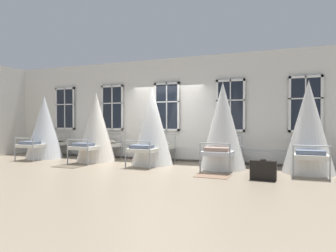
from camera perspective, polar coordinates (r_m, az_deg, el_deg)
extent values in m
plane|color=gray|center=(9.40, -2.53, -7.13)|extent=(23.59, 23.59, 0.00)
cube|color=silver|center=(10.34, 0.01, 3.12)|extent=(12.80, 0.10, 3.43)
cube|color=black|center=(12.47, -18.68, 3.09)|extent=(0.91, 0.02, 1.62)
cube|color=silver|center=(12.46, -18.67, -0.47)|extent=(0.91, 0.06, 0.07)
cube|color=silver|center=(12.52, -18.70, 6.64)|extent=(0.91, 0.06, 0.07)
cube|color=silver|center=(12.74, -20.12, 3.04)|extent=(0.07, 0.06, 1.62)
cube|color=silver|center=(12.20, -17.19, 3.15)|extent=(0.07, 0.06, 1.62)
cube|color=silver|center=(12.47, -18.68, 3.09)|extent=(0.04, 0.06, 1.62)
cube|color=silver|center=(12.47, -18.69, 3.84)|extent=(0.91, 0.06, 0.04)
cube|color=black|center=(11.21, -10.37, 3.38)|extent=(0.91, 0.02, 1.62)
cube|color=silver|center=(11.20, -10.35, -0.59)|extent=(0.91, 0.06, 0.07)
cube|color=silver|center=(11.27, -10.38, 7.32)|extent=(0.91, 0.06, 0.07)
cube|color=silver|center=(11.44, -12.14, 3.32)|extent=(0.07, 0.06, 1.62)
cube|color=silver|center=(10.99, -8.52, 3.43)|extent=(0.07, 0.06, 1.62)
cube|color=silver|center=(11.21, -10.37, 3.38)|extent=(0.04, 0.06, 1.62)
cube|color=silver|center=(11.22, -10.37, 4.20)|extent=(0.91, 0.06, 0.04)
cube|color=black|center=(10.24, -0.22, 3.63)|extent=(0.91, 0.02, 1.62)
cube|color=silver|center=(10.24, -0.22, -0.71)|extent=(0.91, 0.06, 0.07)
cube|color=silver|center=(10.31, -0.22, 7.94)|extent=(0.91, 0.06, 0.07)
cube|color=silver|center=(10.41, -2.36, 3.58)|extent=(0.07, 0.06, 1.62)
cube|color=silver|center=(10.10, 1.98, 3.67)|extent=(0.07, 0.06, 1.62)
cube|color=silver|center=(10.24, -0.22, 3.63)|extent=(0.04, 0.06, 1.62)
cube|color=silver|center=(10.25, -0.22, 4.53)|extent=(0.91, 0.06, 0.04)
cube|color=black|center=(9.66, 11.58, 3.77)|extent=(0.91, 0.02, 1.62)
cube|color=silver|center=(9.65, 11.57, -0.83)|extent=(0.91, 0.06, 0.07)
cube|color=silver|center=(9.73, 11.60, 8.34)|extent=(0.91, 0.06, 0.07)
cube|color=silver|center=(9.74, 9.16, 3.75)|extent=(0.07, 0.06, 1.62)
cube|color=silver|center=(9.59, 14.05, 3.78)|extent=(0.07, 0.06, 1.62)
cube|color=silver|center=(9.66, 11.58, 3.77)|extent=(0.04, 0.06, 1.62)
cube|color=silver|center=(9.67, 11.59, 4.73)|extent=(0.91, 0.06, 0.04)
cube|color=black|center=(9.52, 24.30, 3.75)|extent=(0.91, 0.02, 1.62)
cube|color=silver|center=(9.51, 24.27, -0.92)|extent=(0.91, 0.06, 0.07)
cube|color=silver|center=(9.59, 24.34, 8.39)|extent=(0.91, 0.06, 0.07)
cube|color=silver|center=(9.51, 21.78, 3.77)|extent=(0.07, 0.06, 1.62)
cube|color=silver|center=(9.55, 26.82, 3.73)|extent=(0.07, 0.06, 1.62)
cube|color=silver|center=(9.52, 24.30, 3.75)|extent=(0.04, 0.06, 1.62)
cube|color=silver|center=(9.53, 24.31, 4.73)|extent=(0.91, 0.06, 0.04)
cube|color=silver|center=(10.27, -0.26, -5.04)|extent=(9.10, 0.10, 0.36)
cylinder|color=#9EA3A8|center=(12.66, -20.51, -3.09)|extent=(0.04, 0.04, 0.89)
cylinder|color=#9EA3A8|center=(12.18, -17.82, -3.23)|extent=(0.04, 0.04, 0.89)
cylinder|color=#9EA3A8|center=(11.34, -26.67, -3.92)|extent=(0.04, 0.04, 0.76)
cylinder|color=#9EA3A8|center=(10.80, -23.93, -4.14)|extent=(0.04, 0.04, 0.76)
cylinder|color=#9EA3A8|center=(11.98, -23.42, -3.37)|extent=(0.07, 1.86, 0.03)
cylinder|color=#9EA3A8|center=(11.47, -20.69, -3.54)|extent=(0.07, 1.86, 0.03)
cylinder|color=#9EA3A8|center=(12.40, -19.20, -1.12)|extent=(0.76, 0.05, 0.03)
cylinder|color=#9EA3A8|center=(11.04, -25.35, -2.07)|extent=(0.76, 0.05, 0.03)
cube|color=silver|center=(11.72, -22.09, -3.21)|extent=(0.82, 1.89, 0.10)
ellipsoid|color=#B7B2A3|center=(12.23, -19.92, -2.46)|extent=(0.59, 0.41, 0.14)
cube|color=slate|center=(11.23, -24.39, -2.89)|extent=(0.63, 0.37, 0.10)
cone|color=white|center=(11.69, -22.11, -0.15)|extent=(1.28, 1.28, 2.22)
cylinder|color=#9EA3A8|center=(11.30, -12.07, -3.53)|extent=(0.04, 0.04, 0.89)
cylinder|color=#9EA3A8|center=(10.89, -8.80, -3.69)|extent=(0.04, 0.04, 0.89)
cylinder|color=#9EA3A8|center=(9.85, -18.26, -4.59)|extent=(0.04, 0.04, 0.76)
cylinder|color=#9EA3A8|center=(9.37, -14.76, -4.85)|extent=(0.04, 0.04, 0.76)
cylinder|color=#9EA3A8|center=(10.56, -14.95, -3.90)|extent=(0.07, 1.86, 0.03)
cylinder|color=#9EA3A8|center=(10.12, -11.55, -4.09)|extent=(0.07, 1.86, 0.03)
cylinder|color=#9EA3A8|center=(11.07, -10.47, -1.32)|extent=(0.76, 0.05, 0.03)
cylinder|color=#9EA3A8|center=(9.58, -16.56, -2.47)|extent=(0.76, 0.05, 0.03)
cube|color=silver|center=(10.33, -13.29, -3.71)|extent=(0.81, 1.89, 0.10)
ellipsoid|color=beige|center=(10.88, -11.16, -2.84)|extent=(0.59, 0.41, 0.14)
cube|color=slate|center=(9.79, -15.59, -3.39)|extent=(0.63, 0.37, 0.10)
cone|color=silver|center=(10.30, -13.30, -0.07)|extent=(1.28, 1.28, 2.28)
cylinder|color=#9EA3A8|center=(10.29, -2.61, -3.95)|extent=(0.04, 0.04, 0.89)
cylinder|color=#9EA3A8|center=(9.99, 1.31, -4.09)|extent=(0.04, 0.04, 0.89)
cylinder|color=#9EA3A8|center=(8.67, -7.95, -5.30)|extent=(0.04, 0.04, 0.76)
cylinder|color=#9EA3A8|center=(8.31, -3.46, -5.56)|extent=(0.04, 0.04, 0.76)
cylinder|color=#9EA3A8|center=(9.47, -5.05, -4.42)|extent=(0.08, 1.86, 0.03)
cylinder|color=#9EA3A8|center=(9.14, -0.85, -4.61)|extent=(0.08, 1.86, 0.03)
cylinder|color=#9EA3A8|center=(10.10, -0.68, -1.52)|extent=(0.76, 0.05, 0.03)
cylinder|color=#9EA3A8|center=(8.45, -5.76, -2.88)|extent=(0.76, 0.05, 0.03)
cube|color=silver|center=(9.29, -2.99, -4.21)|extent=(0.82, 1.89, 0.10)
ellipsoid|color=silver|center=(9.90, -1.24, -3.19)|extent=(0.59, 0.41, 0.14)
cube|color=slate|center=(8.69, -4.93, -3.90)|extent=(0.64, 0.38, 0.10)
cone|color=white|center=(9.25, -2.99, 0.04)|extent=(1.28, 1.28, 2.35)
cylinder|color=#9EA3A8|center=(9.61, 9.13, -4.30)|extent=(0.04, 0.04, 0.89)
cylinder|color=#9EA3A8|center=(9.47, 13.59, -4.39)|extent=(0.04, 0.04, 0.89)
cylinder|color=#9EA3A8|center=(7.83, 6.01, -5.96)|extent=(0.04, 0.04, 0.76)
cylinder|color=#9EA3A8|center=(7.66, 11.47, -6.13)|extent=(0.04, 0.04, 0.76)
cylinder|color=#9EA3A8|center=(8.72, 7.73, -4.89)|extent=(0.05, 1.86, 0.03)
cylinder|color=#9EA3A8|center=(8.56, 12.65, -5.01)|extent=(0.05, 1.86, 0.03)
cylinder|color=#9EA3A8|center=(9.50, 11.35, -1.69)|extent=(0.76, 0.04, 0.03)
cylinder|color=#9EA3A8|center=(7.70, 8.72, -3.26)|extent=(0.76, 0.04, 0.03)
cube|color=silver|center=(8.62, 10.17, -4.62)|extent=(0.80, 1.88, 0.10)
ellipsoid|color=silver|center=(9.29, 11.06, -3.48)|extent=(0.59, 0.41, 0.14)
cube|color=gray|center=(7.97, 9.15, -4.34)|extent=(0.63, 0.37, 0.10)
cone|color=white|center=(8.59, 10.18, 0.15)|extent=(1.28, 1.28, 2.40)
cylinder|color=#9EA3A8|center=(9.44, 22.02, -4.45)|extent=(0.04, 0.04, 0.89)
cylinder|color=#9EA3A8|center=(9.49, 26.60, -4.46)|extent=(0.04, 0.04, 0.89)
cylinder|color=#9EA3A8|center=(7.60, 22.35, -6.23)|extent=(0.04, 0.04, 0.76)
cylinder|color=#9EA3A8|center=(7.66, 28.04, -6.22)|extent=(0.04, 0.04, 0.76)
cylinder|color=#9EA3A8|center=(8.52, 22.17, -5.08)|extent=(0.06, 1.86, 0.03)
cylinder|color=#9EA3A8|center=(8.57, 27.24, -5.08)|extent=(0.06, 1.86, 0.03)
cylinder|color=#9EA3A8|center=(9.43, 24.33, -1.77)|extent=(0.76, 0.05, 0.03)
cylinder|color=#9EA3A8|center=(7.59, 25.22, -3.40)|extent=(0.76, 0.05, 0.03)
cube|color=silver|center=(8.53, 24.71, -4.75)|extent=(0.81, 1.89, 0.10)
ellipsoid|color=silver|center=(9.20, 24.41, -3.58)|extent=(0.59, 0.41, 0.14)
cube|color=slate|center=(7.86, 25.06, -4.49)|extent=(0.63, 0.37, 0.10)
cone|color=white|center=(8.49, 24.74, -0.11)|extent=(1.28, 1.28, 2.35)
cube|color=brown|center=(9.36, -18.13, -7.18)|extent=(0.81, 0.57, 0.01)
cube|color=brown|center=(7.43, 8.29, -9.25)|extent=(0.81, 0.57, 0.01)
cube|color=black|center=(7.18, 17.36, -7.90)|extent=(0.57, 0.23, 0.44)
cube|color=tan|center=(7.28, 17.47, -7.78)|extent=(0.50, 0.04, 0.03)
torus|color=black|center=(7.15, 17.37, -6.04)|extent=(0.15, 0.15, 0.02)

